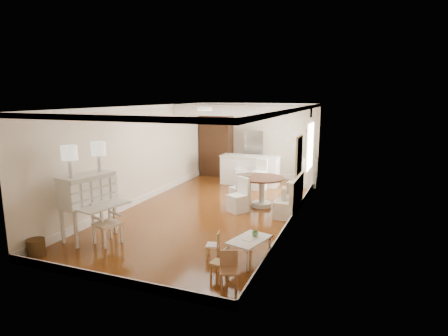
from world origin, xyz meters
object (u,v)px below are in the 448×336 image
Objects in this scene: kids_chair_a at (219,262)px; breakfast_counter at (250,170)px; bar_stool_right at (259,175)px; secretary_bureau at (88,207)px; gustavian_armchair at (107,223)px; sideboard at (308,171)px; bar_stool_left at (240,173)px; pantry_cabinet at (216,146)px; slip_chair_far at (240,187)px; kids_chair_b at (213,245)px; kids_chair_c at (229,270)px; slip_chair_near at (238,195)px; wicker_basket at (36,248)px; kids_table at (249,250)px; fridge at (263,155)px; dining_table at (262,192)px.

breakfast_counter reaches higher than kids_chair_a.
breakfast_counter is 0.79m from bar_stool_right.
secretary_bureau is at bearing -93.80° from kids_chair_a.
sideboard is at bearing -5.17° from gustavian_armchair.
kids_chair_a is 0.50× the size of sideboard.
breakfast_counter is 2.18× the size of bar_stool_left.
pantry_cabinet is (-3.19, 7.74, 0.89)m from kids_chair_a.
gustavian_armchair is at bearing 16.63° from slip_chair_far.
kids_chair_b is at bearing -79.53° from breakfast_counter.
bar_stool_left reaches higher than kids_chair_c.
slip_chair_far is (-0.19, 0.72, 0.02)m from slip_chair_near.
wicker_basket is 0.39× the size of kids_table.
pantry_cabinet is (-2.81, 7.08, 0.89)m from kids_chair_b.
kids_chair_a is 0.25× the size of breakfast_counter.
sideboard is at bearing -12.75° from fridge.
wicker_basket is 5.79m from dining_table.
sideboard reaches higher than slip_chair_near.
slip_chair_near is at bearing -159.34° from kids_chair_a.
slip_chair_near is 0.99× the size of bar_stool_left.
kids_chair_b is 0.43× the size of dining_table.
gustavian_armchair is 2.79m from kids_chair_a.
slip_chair_near reaches higher than wicker_basket.
dining_table is 0.54× the size of pantry_cabinet.
slip_chair_near is at bearing -123.54° from sideboard.
kids_chair_b is (2.91, 0.04, -0.46)m from secretary_bureau.
bar_stool_right is (2.31, 5.44, -0.21)m from secretary_bureau.
wicker_basket is at bearing 158.56° from gustavian_armchair.
kids_chair_b is 0.51× the size of sideboard.
gustavian_armchair reaches higher than dining_table.
bar_stool_left reaches higher than dining_table.
breakfast_counter is 2.01m from sideboard.
kids_chair_c is 4.68m from dining_table.
bar_stool_left is (-0.87, 2.78, 0.01)m from slip_chair_near.
fridge is (-1.60, 6.93, 0.68)m from kids_table.
pantry_cabinet reaches higher than bar_stool_right.
pantry_cabinet reaches higher than kids_chair_a.
kids_chair_c is 4.83m from slip_chair_far.
fridge is at bearing 127.98° from slip_chair_near.
secretary_bureau is 0.80× the size of fridge.
slip_chair_far is (-1.38, 4.63, 0.18)m from kids_chair_c.
breakfast_counter reaches higher than wicker_basket.
slip_chair_near is at bearing -84.29° from fridge.
kids_chair_b is 3.64m from dining_table.
slip_chair_near is 0.52× the size of fridge.
gustavian_armchair is 0.72× the size of dining_table.
kids_chair_b is 6.11m from breakfast_counter.
slip_chair_far reaches higher than dining_table.
secretary_bureau is 2.35× the size of kids_chair_c.
secretary_bureau reaches higher than kids_chair_b.
kids_table is at bearing -78.38° from dining_table.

